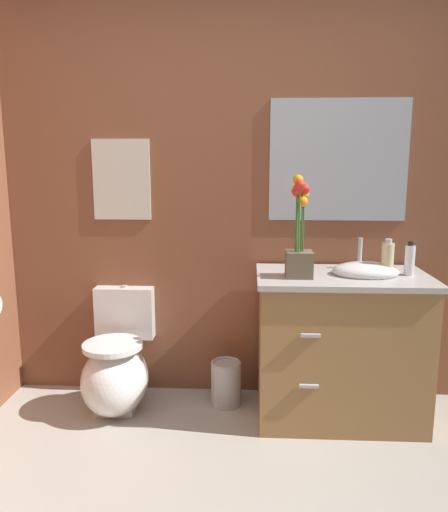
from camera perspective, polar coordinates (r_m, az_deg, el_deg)
The scene contains 9 objects.
wall_back at distance 3.01m, azimuth 6.24°, elevation 7.05°, with size 4.50×0.05×2.50m, color brown.
toilet at distance 3.05m, azimuth -12.20°, elevation -12.59°, with size 0.38×0.59×0.69m.
vanity_cabinet at distance 2.90m, azimuth 13.22°, elevation -9.92°, with size 0.94×0.56×1.02m.
flower_vase at distance 2.65m, azimuth 8.66°, elevation 1.96°, with size 0.14×0.14×0.54m.
soap_bottle at distance 2.80m, azimuth 18.27°, elevation -0.33°, with size 0.06×0.06×0.20m.
lotion_bottle at distance 2.86m, azimuth 20.55°, elevation -0.41°, with size 0.05×0.05×0.19m.
trash_bin at distance 3.07m, azimuth 0.24°, elevation -14.36°, with size 0.18×0.18×0.27m.
wall_poster at distance 3.07m, azimuth -11.70°, elevation 8.58°, with size 0.35×0.01×0.48m, color silver.
wall_mirror at distance 3.01m, azimuth 13.02°, elevation 10.65°, with size 0.80×0.01×0.70m, color #B2BCC6.
Camera 1 is at (0.03, -1.37, 1.44)m, focal length 34.82 mm.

